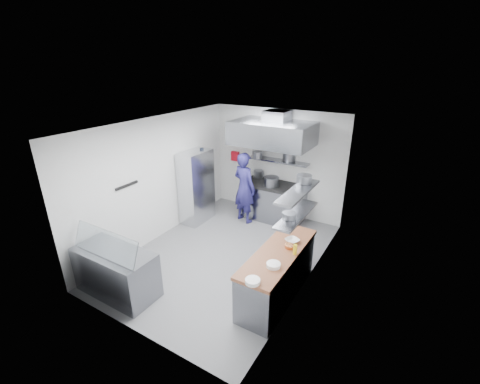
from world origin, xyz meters
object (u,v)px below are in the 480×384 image
Objects in this scene: wire_rack at (196,187)px; chef at (244,188)px; gas_range at (272,202)px; display_case at (116,272)px.

chef is at bearing 29.07° from wire_rack.
gas_range is 4.25m from display_case.
wire_rack is at bearing -146.16° from gas_range.
chef is 3.67m from display_case.
display_case is at bearing -105.02° from gas_range.
gas_range is 2.02m from wire_rack.
gas_range is 0.89m from chef.
wire_rack reaches higher than display_case.
wire_rack is at bearing 100.00° from display_case.
wire_rack reaches higher than chef.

